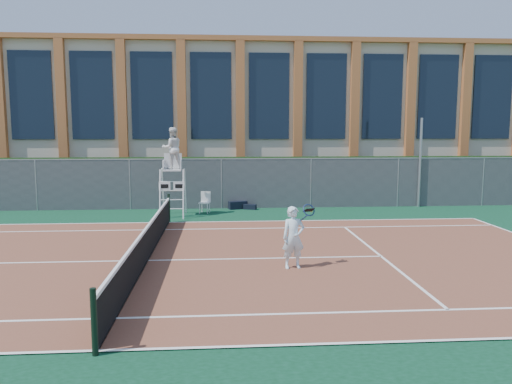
{
  "coord_description": "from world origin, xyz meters",
  "views": [
    {
      "loc": [
        2.01,
        -13.21,
        3.55
      ],
      "look_at": [
        3.13,
        3.0,
        1.48
      ],
      "focal_mm": 35.0,
      "sensor_mm": 36.0,
      "label": 1
    }
  ],
  "objects": [
    {
      "name": "steel_pole",
      "position": [
        10.95,
        8.7,
        2.01
      ],
      "size": [
        0.12,
        0.12,
        4.02
      ],
      "primitive_type": "cylinder",
      "color": "#9EA0A5",
      "rests_on": "ground"
    },
    {
      "name": "apron",
      "position": [
        0.0,
        1.0,
        0.01
      ],
      "size": [
        36.0,
        20.0,
        0.01
      ],
      "primitive_type": "cube",
      "color": "#0C351B",
      "rests_on": "ground"
    },
    {
      "name": "sports_bag_near",
      "position": [
        2.71,
        8.6,
        0.18
      ],
      "size": [
        0.86,
        0.55,
        0.34
      ],
      "primitive_type": "cube",
      "rotation": [
        0.0,
        0.0,
        0.32
      ],
      "color": "black",
      "rests_on": "apron"
    },
    {
      "name": "fence",
      "position": [
        0.0,
        8.8,
        1.1
      ],
      "size": [
        40.0,
        0.06,
        2.2
      ],
      "primitive_type": null,
      "color": "#595E60",
      "rests_on": "ground"
    },
    {
      "name": "ground",
      "position": [
        0.0,
        0.0,
        0.0
      ],
      "size": [
        120.0,
        120.0,
        0.0
      ],
      "primitive_type": "plane",
      "color": "#233814"
    },
    {
      "name": "tennis_player",
      "position": [
        3.8,
        -0.98,
        0.83
      ],
      "size": [
        0.92,
        0.65,
        1.6
      ],
      "color": "white",
      "rests_on": "tennis_court"
    },
    {
      "name": "sports_bag_far",
      "position": [
        3.24,
        8.45,
        0.12
      ],
      "size": [
        0.61,
        0.42,
        0.22
      ],
      "primitive_type": "cube",
      "rotation": [
        0.0,
        0.0,
        -0.35
      ],
      "color": "black",
      "rests_on": "apron"
    },
    {
      "name": "hedge",
      "position": [
        0.0,
        10.0,
        1.1
      ],
      "size": [
        40.0,
        1.4,
        2.2
      ],
      "primitive_type": "cube",
      "color": "black",
      "rests_on": "ground"
    },
    {
      "name": "building",
      "position": [
        0.0,
        17.95,
        4.15
      ],
      "size": [
        45.0,
        10.6,
        8.22
      ],
      "color": "beige",
      "rests_on": "ground"
    },
    {
      "name": "umpire_chair",
      "position": [
        0.03,
        7.05,
        2.66
      ],
      "size": [
        1.02,
        1.56,
        3.64
      ],
      "color": "white",
      "rests_on": "ground"
    },
    {
      "name": "tennis_court",
      "position": [
        0.0,
        0.0,
        0.02
      ],
      "size": [
        23.77,
        10.97,
        0.02
      ],
      "primitive_type": "cube",
      "color": "brown",
      "rests_on": "apron"
    },
    {
      "name": "plastic_chair",
      "position": [
        1.3,
        7.71,
        0.54
      ],
      "size": [
        0.51,
        0.51,
        0.9
      ],
      "color": "silver",
      "rests_on": "apron"
    },
    {
      "name": "tennis_net",
      "position": [
        0.0,
        0.0,
        0.54
      ],
      "size": [
        0.1,
        11.3,
        1.1
      ],
      "color": "black",
      "rests_on": "ground"
    }
  ]
}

